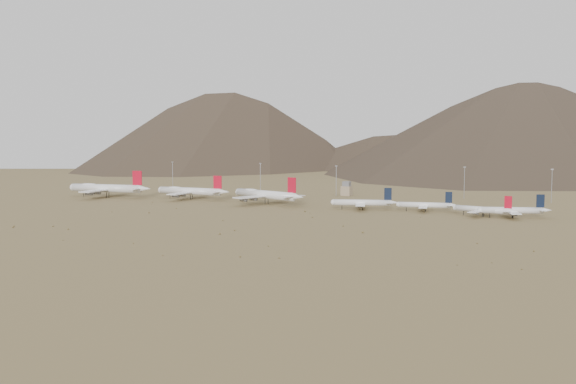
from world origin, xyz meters
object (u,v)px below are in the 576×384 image
at_px(widebody_east, 266,194).
at_px(control_tower, 347,189).
at_px(narrowbody_b, 426,205).
at_px(widebody_west, 107,188).
at_px(narrowbody_a, 363,203).
at_px(widebody_centre, 190,191).

relative_size(widebody_east, control_tower, 5.63).
bearing_deg(narrowbody_b, widebody_west, 170.91).
height_order(widebody_east, narrowbody_a, widebody_east).
relative_size(widebody_east, narrowbody_a, 1.53).
distance_m(narrowbody_a, narrowbody_b, 41.62).
height_order(widebody_west, widebody_east, widebody_west).
bearing_deg(narrowbody_a, widebody_west, 162.96).
distance_m(widebody_west, narrowbody_a, 218.28).
relative_size(widebody_west, narrowbody_b, 1.86).
xyz_separation_m(widebody_east, narrowbody_b, (117.43, 3.76, -2.87)).
bearing_deg(narrowbody_a, widebody_centre, 157.43).
relative_size(widebody_west, widebody_east, 1.11).
xyz_separation_m(narrowbody_a, control_tower, (-46.69, 95.38, 0.40)).
relative_size(widebody_centre, control_tower, 5.43).
bearing_deg(widebody_west, narrowbody_a, -6.50).
bearing_deg(widebody_west, widebody_centre, 4.80).
xyz_separation_m(widebody_east, control_tower, (29.90, 91.14, -1.90)).
bearing_deg(widebody_centre, widebody_east, -7.35).
distance_m(widebody_east, control_tower, 95.94).
bearing_deg(control_tower, widebody_centre, -140.13).
height_order(widebody_centre, control_tower, widebody_centre).
bearing_deg(widebody_centre, narrowbody_a, -5.99).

